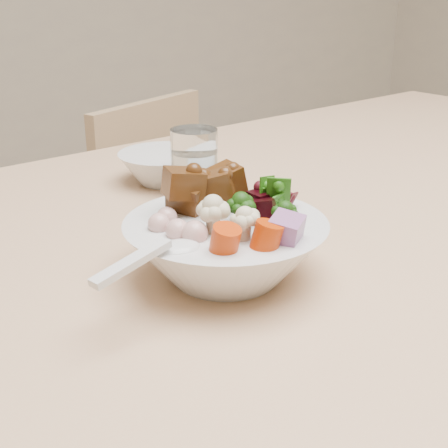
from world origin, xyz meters
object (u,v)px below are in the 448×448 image
at_px(chair_far, 186,251).
at_px(food_bowl, 226,245).
at_px(water_glass, 195,172).
at_px(dining_table, 335,267).
at_px(side_bowl, 165,168).

distance_m(chair_far, food_bowl, 0.94).
bearing_deg(water_glass, chair_far, 67.57).
bearing_deg(dining_table, side_bowl, 113.50).
bearing_deg(chair_far, water_glass, -141.12).
height_order(dining_table, food_bowl, food_bowl).
bearing_deg(dining_table, water_glass, 135.24).
height_order(food_bowl, water_glass, food_bowl).
distance_m(water_glass, side_bowl, 0.12).
height_order(chair_far, side_bowl, side_bowl).
height_order(dining_table, water_glass, water_glass).
relative_size(water_glass, side_bowl, 0.77).
bearing_deg(water_glass, side_bowl, 87.47).
distance_m(dining_table, food_bowl, 0.28).
bearing_deg(dining_table, chair_far, 71.82).
xyz_separation_m(chair_far, water_glass, (-0.24, -0.59, 0.40)).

